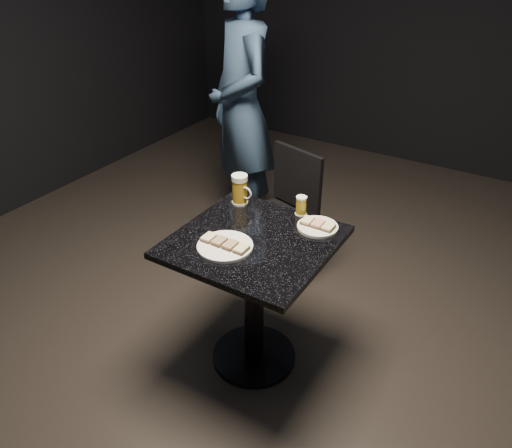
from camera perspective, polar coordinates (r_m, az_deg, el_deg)
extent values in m
plane|color=black|center=(2.76, -0.23, -14.95)|extent=(6.00, 6.00, 0.00)
cylinder|color=white|center=(2.22, -3.56, -2.55)|extent=(0.25, 0.25, 0.01)
cylinder|color=white|center=(2.37, 7.05, -0.33)|extent=(0.19, 0.19, 0.01)
imported|color=navy|center=(3.43, -1.67, 13.02)|extent=(0.80, 0.76, 1.84)
cylinder|color=black|center=(2.75, -0.23, -14.77)|extent=(0.44, 0.44, 0.03)
cylinder|color=black|center=(2.50, -0.24, -9.01)|extent=(0.10, 0.10, 0.69)
cube|color=black|center=(2.29, -0.26, -2.05)|extent=(0.70, 0.70, 0.03)
cylinder|color=silver|center=(2.57, -1.85, 2.51)|extent=(0.08, 0.08, 0.01)
cylinder|color=gold|center=(2.54, -1.87, 3.79)|extent=(0.08, 0.08, 0.12)
cylinder|color=white|center=(2.51, -1.90, 5.30)|extent=(0.08, 0.08, 0.03)
torus|color=silver|center=(2.51, -1.17, 3.56)|extent=(0.07, 0.01, 0.07)
cylinder|color=white|center=(2.48, 5.13, 1.18)|extent=(0.06, 0.06, 0.01)
cylinder|color=gold|center=(2.46, 5.18, 2.07)|extent=(0.05, 0.05, 0.08)
cylinder|color=white|center=(2.44, 5.23, 3.02)|extent=(0.05, 0.05, 0.01)
cube|color=black|center=(3.02, 2.34, 0.53)|extent=(0.46, 0.46, 0.04)
cylinder|color=black|center=(3.15, -1.82, -3.07)|extent=(0.03, 0.03, 0.43)
cylinder|color=black|center=(2.97, 2.22, -5.58)|extent=(0.03, 0.03, 0.43)
cylinder|color=black|center=(3.33, 2.27, -1.00)|extent=(0.03, 0.03, 0.43)
cylinder|color=black|center=(3.16, 6.31, -3.23)|extent=(0.03, 0.03, 0.43)
cube|color=black|center=(3.03, 4.74, 5.24)|extent=(0.37, 0.13, 0.37)
cube|color=#4C3521|center=(2.26, -5.40, -1.65)|extent=(0.05, 0.07, 0.01)
cube|color=beige|center=(2.25, -5.41, -1.44)|extent=(0.05, 0.07, 0.01)
cube|color=#4C3521|center=(2.23, -4.19, -2.08)|extent=(0.05, 0.07, 0.01)
cube|color=#8C7251|center=(2.22, -4.20, -1.87)|extent=(0.05, 0.07, 0.01)
cube|color=#4C3521|center=(2.20, -2.94, -2.52)|extent=(0.05, 0.07, 0.01)
cube|color=#8C7251|center=(2.19, -2.95, -2.31)|extent=(0.05, 0.07, 0.01)
cube|color=#4C3521|center=(2.17, -1.67, -2.97)|extent=(0.05, 0.07, 0.01)
cube|color=#D1D184|center=(2.17, -1.67, -2.76)|extent=(0.05, 0.07, 0.01)
cube|color=#4C3521|center=(2.39, 5.89, 0.27)|extent=(0.05, 0.07, 0.01)
cube|color=#D1D184|center=(2.38, 5.90, 0.47)|extent=(0.05, 0.07, 0.01)
cube|color=#4C3521|center=(2.37, 7.07, -0.08)|extent=(0.05, 0.07, 0.01)
cube|color=tan|center=(2.36, 7.08, 0.12)|extent=(0.05, 0.07, 0.01)
cube|color=#4C3521|center=(2.35, 8.26, -0.44)|extent=(0.05, 0.07, 0.01)
cube|color=#D1D184|center=(2.34, 8.28, -0.24)|extent=(0.05, 0.07, 0.01)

